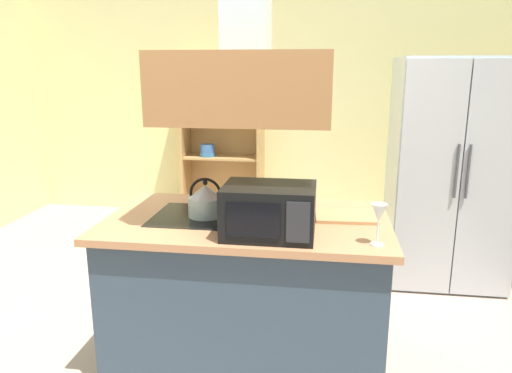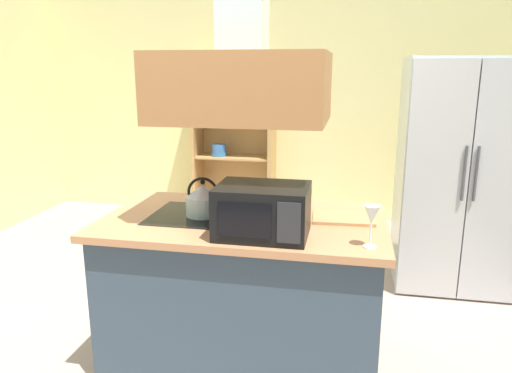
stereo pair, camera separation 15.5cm
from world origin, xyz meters
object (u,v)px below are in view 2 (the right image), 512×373
object	(u,v)px
cutting_board	(343,218)
wine_glass_on_counter	(372,217)
refrigerator	(458,175)
kettle	(203,200)
microwave	(263,211)
dish_cabinet	(235,149)

from	to	relation	value
cutting_board	wine_glass_on_counter	size ratio (longest dim) A/B	1.65
refrigerator	kettle	bearing A→B (deg)	-139.46
microwave	cutting_board	bearing A→B (deg)	40.88
dish_cabinet	cutting_board	bearing A→B (deg)	-64.62
dish_cabinet	wine_glass_on_counter	size ratio (longest dim) A/B	8.81
wine_glass_on_counter	refrigerator	bearing A→B (deg)	67.30
kettle	microwave	bearing A→B (deg)	-33.46
kettle	cutting_board	xyz separation A→B (m)	(0.80, 0.08, -0.09)
microwave	wine_glass_on_counter	size ratio (longest dim) A/B	2.23
dish_cabinet	refrigerator	bearing A→B (deg)	-33.27
cutting_board	wine_glass_on_counter	world-z (taller)	wine_glass_on_counter
refrigerator	microwave	xyz separation A→B (m)	(-1.26, -1.68, 0.12)
wine_glass_on_counter	cutting_board	bearing A→B (deg)	107.95
dish_cabinet	kettle	world-z (taller)	dish_cabinet
microwave	dish_cabinet	bearing A→B (deg)	106.37
kettle	microwave	world-z (taller)	microwave
refrigerator	cutting_board	xyz separation A→B (m)	(-0.86, -1.34, 0.00)
microwave	wine_glass_on_counter	distance (m)	0.54
dish_cabinet	wine_glass_on_counter	world-z (taller)	dish_cabinet
refrigerator	cutting_board	bearing A→B (deg)	-122.90
refrigerator	cutting_board	world-z (taller)	refrigerator
kettle	microwave	distance (m)	0.48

